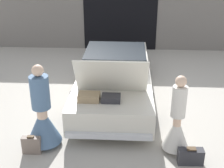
% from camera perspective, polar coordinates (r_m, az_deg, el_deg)
% --- Properties ---
extents(ground_plane, '(40.00, 40.00, 0.00)m').
position_cam_1_polar(ground_plane, '(8.69, 0.52, -1.72)').
color(ground_plane, '#ADA89E').
extents(garage_wall_back, '(12.00, 0.14, 2.80)m').
position_cam_1_polar(garage_wall_back, '(12.19, 1.53, 12.77)').
color(garage_wall_back, slate).
rests_on(garage_wall_back, ground_plane).
extents(car, '(1.89, 5.11, 1.65)m').
position_cam_1_polar(car, '(8.48, 0.53, 1.65)').
color(car, silver).
rests_on(car, ground_plane).
extents(person_left, '(0.71, 0.71, 1.75)m').
position_cam_1_polar(person_left, '(6.42, -12.58, -6.06)').
color(person_left, beige).
rests_on(person_left, ground_plane).
extents(person_right, '(0.54, 0.54, 1.62)m').
position_cam_1_polar(person_right, '(6.23, 11.76, -7.37)').
color(person_right, beige).
rests_on(person_right, ground_plane).
extents(suitcase_beside_left_person, '(0.37, 0.13, 0.39)m').
position_cam_1_polar(suitcase_beside_left_person, '(6.44, -14.50, -10.76)').
color(suitcase_beside_left_person, '#75665B').
rests_on(suitcase_beside_left_person, ground_plane).
extents(suitcase_beside_right_person, '(0.48, 0.20, 0.34)m').
position_cam_1_polar(suitcase_beside_right_person, '(6.18, 14.16, -12.70)').
color(suitcase_beside_right_person, '#2D2D33').
rests_on(suitcase_beside_right_person, ground_plane).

